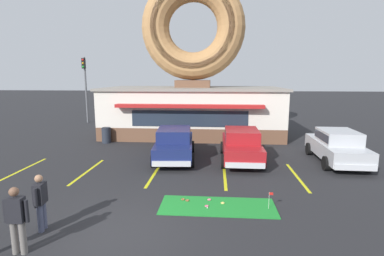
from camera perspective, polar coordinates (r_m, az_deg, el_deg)
ground_plane at (r=8.71m, az=-14.16°, el=-18.72°), size 160.00×160.00×0.00m
donut_shop_building at (r=21.23m, az=0.19°, el=8.77°), size 12.30×6.75×10.96m
putting_mat at (r=9.93m, az=4.91°, el=-14.64°), size 3.68×1.46×0.03m
mini_donut_near_left at (r=10.32m, az=-1.74°, el=-13.42°), size 0.13×0.13×0.04m
mini_donut_near_right at (r=10.10m, az=5.86°, el=-14.02°), size 0.13×0.13×0.04m
mini_donut_mid_left at (r=10.23m, az=-0.90°, el=-13.63°), size 0.13×0.13×0.04m
mini_donut_mid_centre at (r=10.31m, az=3.30°, el=-13.45°), size 0.13×0.13×0.04m
mini_donut_mid_right at (r=9.85m, az=2.81°, el=-14.62°), size 0.13×0.13×0.04m
golf_ball at (r=9.72m, az=2.95°, el=-14.94°), size 0.04×0.04×0.04m
putting_flag_pin at (r=9.83m, az=14.68°, el=-12.50°), size 0.13×0.01×0.55m
car_red at (r=14.87m, az=9.37°, el=-2.94°), size 1.99×4.57×1.60m
car_navy at (r=14.94m, az=-3.38°, el=-2.76°), size 2.23×4.67×1.60m
car_silver at (r=15.96m, az=25.88°, el=-2.94°), size 2.06×4.60×1.60m
pedestrian_hooded_kid at (r=8.26m, az=-30.43°, el=-14.48°), size 0.60×0.26×1.64m
pedestrian_leather_jacket_man at (r=9.16m, az=-26.89°, el=-12.14°), size 0.28×0.59×1.56m
trash_bin at (r=19.48m, az=-16.00°, el=-1.30°), size 0.57×0.57×0.97m
traffic_light_pole at (r=28.41m, az=-19.68°, el=8.40°), size 0.28×0.47×5.80m
parking_stripe_left at (r=15.49m, az=-29.56°, el=-6.91°), size 0.12×3.60×0.01m
parking_stripe_mid_left at (r=14.05m, az=-19.28°, el=-7.79°), size 0.12×3.60×0.01m
parking_stripe_centre at (r=13.15m, az=-7.09°, el=-8.51°), size 0.12×3.60×0.01m
parking_stripe_mid_right at (r=12.90m, az=6.24°, el=-8.86°), size 0.12×3.60×0.01m
parking_stripe_right at (r=13.34m, az=19.38°, el=-8.74°), size 0.12×3.60×0.01m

